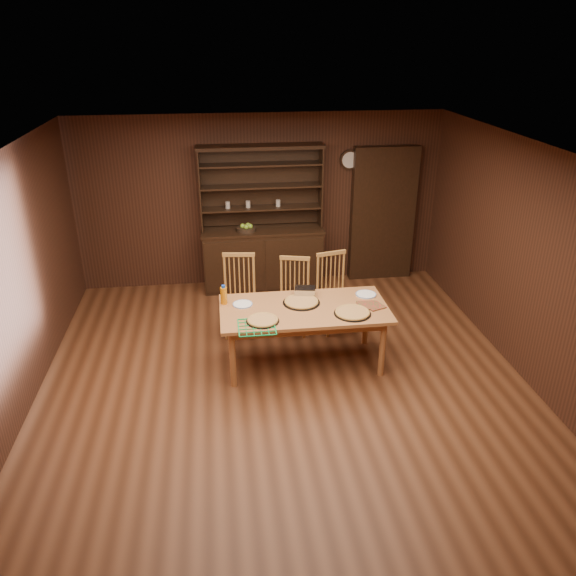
{
  "coord_description": "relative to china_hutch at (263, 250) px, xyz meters",
  "views": [
    {
      "loc": [
        -0.66,
        -5.27,
        3.67
      ],
      "look_at": [
        0.08,
        0.4,
        1.03
      ],
      "focal_mm": 35.0,
      "sensor_mm": 36.0,
      "label": 1
    }
  ],
  "objects": [
    {
      "name": "chair_left",
      "position": [
        -0.43,
        -1.39,
        -0.03
      ],
      "size": [
        0.49,
        0.47,
        1.07
      ],
      "rotation": [
        0.0,
        0.0,
        -0.13
      ],
      "color": "#B7803F",
      "rests_on": "floor"
    },
    {
      "name": "fruit_bowl",
      "position": [
        -0.24,
        -0.07,
        0.39
      ],
      "size": [
        0.29,
        0.29,
        0.12
      ],
      "color": "black",
      "rests_on": "china_hutch"
    },
    {
      "name": "pizza_right",
      "position": [
        0.79,
        -2.54,
        0.17
      ],
      "size": [
        0.42,
        0.42,
        0.04
      ],
      "color": "black",
      "rests_on": "dining_table"
    },
    {
      "name": "foil_dish",
      "position": [
        0.34,
        -1.98,
        0.2
      ],
      "size": [
        0.27,
        0.22,
        0.1
      ],
      "primitive_type": "cube",
      "rotation": [
        0.0,
        0.0,
        -0.19
      ],
      "color": "white",
      "rests_on": "dining_table"
    },
    {
      "name": "floor",
      "position": [
        0.0,
        -2.75,
        -0.6
      ],
      "size": [
        6.0,
        6.0,
        0.0
      ],
      "primitive_type": "plane",
      "color": "brown",
      "rests_on": "ground"
    },
    {
      "name": "juice_bottle",
      "position": [
        -0.64,
        -2.08,
        0.26
      ],
      "size": [
        0.08,
        0.08,
        0.23
      ],
      "color": "orange",
      "rests_on": "dining_table"
    },
    {
      "name": "china_hutch",
      "position": [
        0.0,
        0.0,
        0.0
      ],
      "size": [
        1.84,
        0.52,
        2.17
      ],
      "color": "black",
      "rests_on": "floor"
    },
    {
      "name": "plate_left",
      "position": [
        -0.42,
        -2.14,
        0.16
      ],
      "size": [
        0.23,
        0.23,
        0.02
      ],
      "color": "white",
      "rests_on": "dining_table"
    },
    {
      "name": "wall_clock",
      "position": [
        1.35,
        0.2,
        1.3
      ],
      "size": [
        0.3,
        0.05,
        0.3
      ],
      "color": "black",
      "rests_on": "room_shell"
    },
    {
      "name": "doorway",
      "position": [
        1.9,
        0.15,
        0.45
      ],
      "size": [
        1.0,
        0.18,
        2.1
      ],
      "primitive_type": "cube",
      "color": "black",
      "rests_on": "floor"
    },
    {
      "name": "plate_right",
      "position": [
        1.07,
        -2.07,
        0.16
      ],
      "size": [
        0.25,
        0.25,
        0.02
      ],
      "color": "white",
      "rests_on": "dining_table"
    },
    {
      "name": "pizza_left",
      "position": [
        -0.23,
        -2.59,
        0.17
      ],
      "size": [
        0.36,
        0.36,
        0.04
      ],
      "color": "black",
      "rests_on": "dining_table"
    },
    {
      "name": "chair_right",
      "position": [
        0.8,
        -1.45,
        -0.04
      ],
      "size": [
        0.51,
        0.5,
        1.05
      ],
      "rotation": [
        0.0,
        0.0,
        0.22
      ],
      "color": "#B7803F",
      "rests_on": "floor"
    },
    {
      "name": "chair_center",
      "position": [
        0.28,
        -1.45,
        -0.06
      ],
      "size": [
        0.5,
        0.48,
        1.01
      ],
      "rotation": [
        0.0,
        0.0,
        -0.25
      ],
      "color": "#B7803F",
      "rests_on": "floor"
    },
    {
      "name": "pizza_center",
      "position": [
        0.26,
        -2.19,
        0.17
      ],
      "size": [
        0.44,
        0.44,
        0.04
      ],
      "color": "black",
      "rests_on": "dining_table"
    },
    {
      "name": "cooling_rack",
      "position": [
        -0.3,
        -2.71,
        0.16
      ],
      "size": [
        0.42,
        0.42,
        0.02
      ],
      "primitive_type": null,
      "rotation": [
        0.0,
        0.0,
        0.09
      ],
      "color": "#0CA44A",
      "rests_on": "dining_table"
    },
    {
      "name": "room_shell",
      "position": [
        0.0,
        -2.75,
        0.98
      ],
      "size": [
        6.0,
        6.0,
        6.0
      ],
      "color": "white",
      "rests_on": "floor"
    },
    {
      "name": "pot_holder_b",
      "position": [
        1.02,
        -2.36,
        0.16
      ],
      "size": [
        0.23,
        0.23,
        0.02
      ],
      "primitive_type": "cube",
      "rotation": [
        0.0,
        0.0,
        -0.03
      ],
      "color": "red",
      "rests_on": "dining_table"
    },
    {
      "name": "pot_holder_a",
      "position": [
        1.09,
        -2.39,
        0.16
      ],
      "size": [
        0.26,
        0.26,
        0.01
      ],
      "primitive_type": "cube",
      "rotation": [
        0.0,
        0.0,
        0.36
      ],
      "color": "red",
      "rests_on": "dining_table"
    },
    {
      "name": "dining_table",
      "position": [
        0.28,
        -2.31,
        0.08
      ],
      "size": [
        1.94,
        0.97,
        0.75
      ],
      "color": "#A46339",
      "rests_on": "floor"
    }
  ]
}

